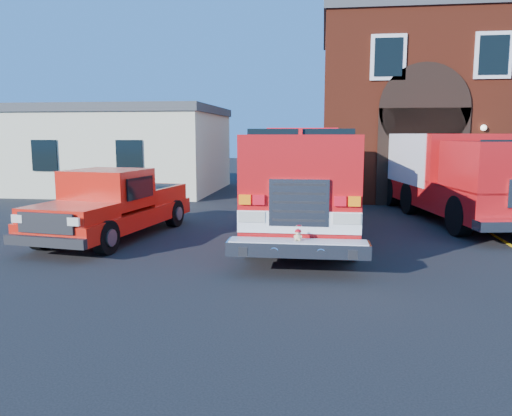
# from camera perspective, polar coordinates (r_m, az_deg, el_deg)

# --- Properties ---
(ground) EXTENTS (100.00, 100.00, 0.00)m
(ground) POSITION_cam_1_polar(r_m,az_deg,el_deg) (12.62, 0.72, -5.05)
(ground) COLOR black
(ground) RESTS_ON ground
(parking_stripe_mid) EXTENTS (0.12, 3.00, 0.01)m
(parking_stripe_mid) POSITION_cam_1_polar(r_m,az_deg,el_deg) (17.21, 24.49, -2.17)
(parking_stripe_mid) COLOR yellow
(parking_stripe_mid) RESTS_ON ground
(parking_stripe_far) EXTENTS (0.12, 3.00, 0.01)m
(parking_stripe_far) POSITION_cam_1_polar(r_m,az_deg,el_deg) (20.06, 22.03, -0.62)
(parking_stripe_far) COLOR yellow
(parking_stripe_far) RESTS_ON ground
(fire_station) EXTENTS (15.20, 10.20, 8.45)m
(fire_station) POSITION_cam_1_polar(r_m,az_deg,el_deg) (27.27, 24.02, 10.46)
(fire_station) COLOR maroon
(fire_station) RESTS_ON ground
(side_building) EXTENTS (10.20, 8.20, 4.35)m
(side_building) POSITION_cam_1_polar(r_m,az_deg,el_deg) (27.28, -15.08, 6.58)
(side_building) COLOR beige
(side_building) RESTS_ON ground
(fire_engine) EXTENTS (2.94, 10.07, 3.09)m
(fire_engine) POSITION_cam_1_polar(r_m,az_deg,el_deg) (15.19, 5.60, 3.32)
(fire_engine) COLOR black
(fire_engine) RESTS_ON ground
(pickup_truck) EXTENTS (3.00, 6.26, 1.97)m
(pickup_truck) POSITION_cam_1_polar(r_m,az_deg,el_deg) (14.86, -15.91, 0.32)
(pickup_truck) COLOR black
(pickup_truck) RESTS_ON ground
(secondary_truck) EXTENTS (4.35, 9.48, 2.96)m
(secondary_truck) POSITION_cam_1_polar(r_m,az_deg,el_deg) (18.82, 21.78, 3.78)
(secondary_truck) COLOR black
(secondary_truck) RESTS_ON ground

